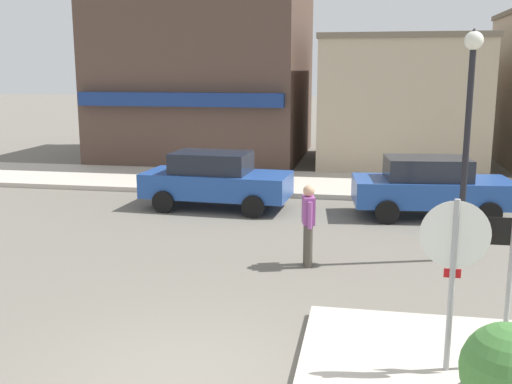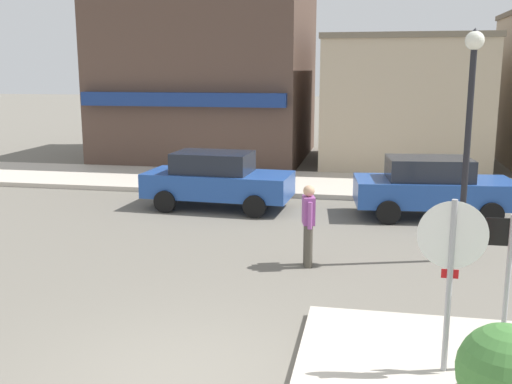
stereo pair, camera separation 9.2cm
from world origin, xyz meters
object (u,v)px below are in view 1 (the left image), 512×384
at_px(one_way_sign, 510,276).
at_px(parked_car_nearest, 216,179).
at_px(parked_car_second, 430,186).
at_px(stop_sign, 453,263).
at_px(pedestrian_crossing_near, 308,223).
at_px(lamp_post, 469,113).

relative_size(one_way_sign, parked_car_nearest, 0.51).
distance_m(parked_car_nearest, parked_car_second, 5.73).
height_order(stop_sign, one_way_sign, stop_sign).
bearing_deg(pedestrian_crossing_near, stop_sign, -62.73).
bearing_deg(parked_car_nearest, lamp_post, -31.04).
height_order(lamp_post, parked_car_nearest, lamp_post).
bearing_deg(pedestrian_crossing_near, parked_car_second, 59.19).
bearing_deg(one_way_sign, parked_car_second, 90.58).
xyz_separation_m(stop_sign, parked_car_nearest, (-5.11, 8.63, -0.71)).
bearing_deg(one_way_sign, lamp_post, 88.14).
relative_size(one_way_sign, parked_car_second, 0.51).
bearing_deg(one_way_sign, parked_car_nearest, 124.64).
relative_size(lamp_post, pedestrian_crossing_near, 2.82).
bearing_deg(lamp_post, stop_sign, -99.64).
bearing_deg(lamp_post, parked_car_second, 93.81).
relative_size(stop_sign, parked_car_nearest, 0.56).
bearing_deg(parked_car_nearest, pedestrian_crossing_near, -56.47).
bearing_deg(parked_car_second, pedestrian_crossing_near, -120.81).
height_order(stop_sign, parked_car_second, stop_sign).
bearing_deg(parked_car_second, one_way_sign, -89.42).
relative_size(lamp_post, parked_car_nearest, 1.11).
height_order(one_way_sign, parked_car_second, one_way_sign).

